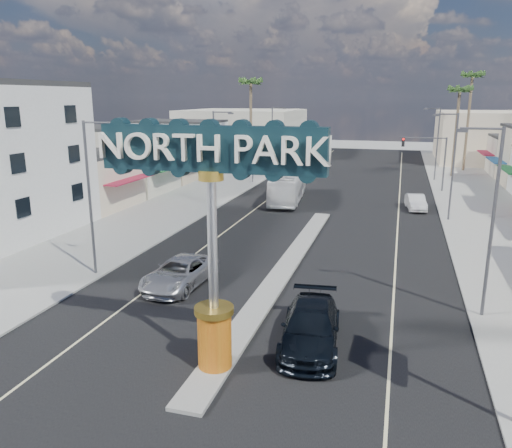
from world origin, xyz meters
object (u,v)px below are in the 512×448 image
Objects in this scene: palm_right_mid at (460,94)px; traffic_signal_left at (267,148)px; suv_left at (180,273)px; city_bus at (288,185)px; traffic_signal_right at (428,153)px; streetlight_l_near at (92,191)px; palm_right_far at (472,81)px; streetlight_l_mid at (216,154)px; streetlight_r_near at (490,214)px; suv_right at (311,327)px; gateway_sign at (212,221)px; streetlight_l_far at (273,136)px; streetlight_r_mid at (452,161)px; streetlight_r_far at (436,140)px; palm_left_far at (251,87)px; car_parked_right at (416,202)px.

traffic_signal_left is at bearing -151.58° from palm_right_mid.
suv_left is 0.50× the size of city_bus.
streetlight_l_near is at bearing -119.99° from traffic_signal_right.
palm_right_far is 2.50× the size of suv_left.
streetlight_l_mid is 41.53m from palm_right_far.
palm_right_mid is at bearing 86.81° from streetlight_r_near.
gateway_sign is at bearing -143.54° from suv_right.
palm_right_mid reaches higher than streetlight_l_far.
streetlight_l_far is 30.32m from streetlight_r_mid.
streetlight_l_near is 6.94m from suv_left.
streetlight_r_far is 47.83m from suv_right.
palm_right_far is (24.18, 18.01, 8.11)m from traffic_signal_left.
streetlight_r_far is at bearing 90.00° from streetlight_r_near.
city_bus is at bearing -60.93° from palm_left_far.
traffic_signal_left is 34.77m from suv_left.
palm_right_far is (25.43, 52.00, 7.32)m from streetlight_l_near.
suv_right is (-9.80, -51.09, -9.75)m from palm_right_mid.
suv_right is at bearing -25.79° from suv_left.
traffic_signal_right is at bearing 77.67° from gateway_sign.
streetlight_r_mid is (20.87, 0.00, 0.00)m from streetlight_l_mid.
traffic_signal_right reaches higher than suv_left.
streetlight_r_far is 1.54× the size of suv_right.
palm_right_mid reaches higher than city_bus.
streetlight_r_near is 2.09× the size of car_parked_right.
streetlight_l_far is at bearing 37.92° from palm_left_far.
streetlight_r_mid reaches higher than suv_right.
traffic_signal_left is 20.29m from car_parked_right.
palm_right_mid is 24.82m from car_parked_right.
streetlight_l_mid and streetlight_l_far have the same top height.
streetlight_l_far is 1.00× the size of streetlight_r_far.
palm_right_mid is at bearing 9.69° from streetlight_l_far.
streetlight_l_near reaches higher than traffic_signal_right.
suv_right is (-7.24, -47.09, -4.22)m from streetlight_r_far.
streetlight_r_mid is 15.95m from city_bus.
palm_left_far reaches higher than city_bus.
streetlight_r_far is 45.27m from suv_left.
car_parked_right is at bearing 75.91° from gateway_sign.
streetlight_l_mid is at bearing 90.00° from streetlight_l_near.
traffic_signal_left is at bearing -57.57° from palm_left_far.
suv_left is at bearing -110.89° from palm_right_far.
palm_right_mid is (3.82, 12.01, 6.33)m from traffic_signal_right.
palm_right_mid is 29.05m from city_bus.
streetlight_l_near is at bearing -179.30° from suv_left.
streetlight_r_far reaches higher than suv_left.
streetlight_r_near reaches higher than traffic_signal_right.
streetlight_r_far is 24.38m from palm_left_far.
streetlight_r_near is at bearing 5.63° from suv_left.
streetlight_l_mid is 1.59× the size of suv_left.
suv_left is at bearing -112.42° from traffic_signal_right.
streetlight_r_near and streetlight_r_far have the same top height.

